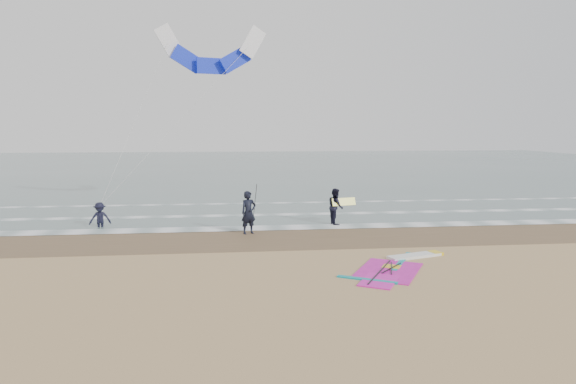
{
  "coord_description": "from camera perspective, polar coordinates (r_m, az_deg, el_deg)",
  "views": [
    {
      "loc": [
        -3.22,
        -16.54,
        4.94
      ],
      "look_at": [
        -0.82,
        5.0,
        2.2
      ],
      "focal_mm": 32.0,
      "sensor_mm": 36.0,
      "label": 1
    }
  ],
  "objects": [
    {
      "name": "ground",
      "position": [
        17.56,
        4.52,
        -9.16
      ],
      "size": [
        120.0,
        120.0,
        0.0
      ],
      "primitive_type": "plane",
      "color": "tan",
      "rests_on": "ground"
    },
    {
      "name": "person_standing",
      "position": [
        23.91,
        -4.41,
        -2.29
      ],
      "size": [
        0.86,
        0.73,
        2.01
      ],
      "primitive_type": "imported",
      "rotation": [
        0.0,
        0.0,
        0.41
      ],
      "color": "black",
      "rests_on": "ground"
    },
    {
      "name": "carried_kiteboard",
      "position": [
        26.24,
        6.21,
        -1.09
      ],
      "size": [
        1.3,
        0.51,
        0.39
      ],
      "color": "yellow",
      "rests_on": "ground"
    },
    {
      "name": "wet_sand_band",
      "position": [
        23.3,
        1.74,
        -5.03
      ],
      "size": [
        120.0,
        5.0,
        0.01
      ],
      "primitive_type": "cube",
      "color": "brown",
      "rests_on": "ground"
    },
    {
      "name": "windsurf_rig",
      "position": [
        18.81,
        12.02,
        -8.09
      ],
      "size": [
        4.74,
        4.48,
        0.11
      ],
      "color": "white",
      "rests_on": "ground"
    },
    {
      "name": "held_pole",
      "position": [
        23.85,
        -3.7,
        -1.17
      ],
      "size": [
        0.17,
        0.86,
        1.82
      ],
      "color": "black",
      "rests_on": "ground"
    },
    {
      "name": "foam_waterline",
      "position": [
        27.62,
        0.44,
        -3.04
      ],
      "size": [
        120.0,
        9.15,
        0.02
      ],
      "color": "white",
      "rests_on": "ground"
    },
    {
      "name": "person_walking",
      "position": [
        26.29,
        5.31,
        -1.61
      ],
      "size": [
        0.78,
        0.96,
        1.85
      ],
      "primitive_type": "imported",
      "rotation": [
        0.0,
        0.0,
        1.66
      ],
      "color": "black",
      "rests_on": "ground"
    },
    {
      "name": "sea_water",
      "position": [
        64.81,
        -3.49,
        2.84
      ],
      "size": [
        120.0,
        80.0,
        0.02
      ],
      "primitive_type": "cube",
      "color": "#47605E",
      "rests_on": "ground"
    },
    {
      "name": "surf_kite",
      "position": [
        30.29,
        -8.57,
        14.93
      ],
      "size": [
        8.62,
        4.44,
        9.66
      ],
      "color": "white",
      "rests_on": "ground"
    },
    {
      "name": "person_wading",
      "position": [
        27.03,
        -20.19,
        -2.05
      ],
      "size": [
        1.11,
        0.74,
        1.61
      ],
      "primitive_type": "imported",
      "rotation": [
        0.0,
        0.0,
        0.15
      ],
      "color": "black",
      "rests_on": "ground"
    }
  ]
}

